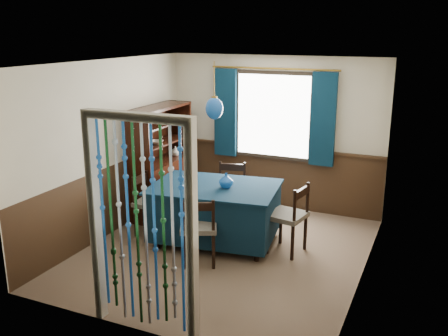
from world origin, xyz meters
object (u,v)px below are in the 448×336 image
at_px(chair_near, 199,228).
at_px(vase_sideboard, 175,150).
at_px(chair_right, 289,217).
at_px(dining_table, 215,210).
at_px(chair_far, 231,192).
at_px(sideboard, 161,176).
at_px(vase_table, 226,181).
at_px(pendant_lamp, 214,108).
at_px(chair_left, 150,203).
at_px(bowl_shelf, 157,142).

bearing_deg(chair_near, vase_sideboard, 100.81).
height_order(chair_near, chair_right, chair_right).
bearing_deg(dining_table, chair_far, 88.87).
distance_m(dining_table, chair_far, 0.76).
xyz_separation_m(sideboard, vase_table, (1.47, -0.74, 0.31)).
distance_m(pendant_lamp, vase_table, 0.99).
distance_m(dining_table, chair_left, 0.99).
bearing_deg(chair_near, chair_left, 125.71).
bearing_deg(vase_sideboard, chair_left, -78.57).
distance_m(dining_table, bowl_shelf, 1.54).
xyz_separation_m(chair_far, vase_sideboard, (-1.15, 0.36, 0.47)).
height_order(chair_far, chair_left, chair_far).
height_order(chair_far, bowl_shelf, bowl_shelf).
height_order(chair_near, bowl_shelf, bowl_shelf).
bearing_deg(pendant_lamp, vase_table, -1.59).
xyz_separation_m(vase_table, bowl_shelf, (-1.41, 0.54, 0.30)).
xyz_separation_m(chair_far, chair_right, (1.13, -0.66, 0.01)).
height_order(pendant_lamp, bowl_shelf, pendant_lamp).
bearing_deg(chair_far, chair_near, 84.20).
height_order(dining_table, pendant_lamp, pendant_lamp).
relative_size(chair_near, chair_right, 0.95).
bearing_deg(vase_table, bowl_shelf, 159.03).
relative_size(dining_table, chair_right, 1.94).
relative_size(chair_left, chair_right, 0.94).
bearing_deg(dining_table, bowl_shelf, 148.83).
height_order(chair_left, chair_right, chair_right).
xyz_separation_m(chair_near, chair_left, (-1.09, 0.60, -0.01)).
bearing_deg(bowl_shelf, vase_table, -20.97).
distance_m(chair_left, sideboard, 0.91).
bearing_deg(chair_right, sideboard, 84.02).
bearing_deg(chair_left, vase_sideboard, -169.86).
xyz_separation_m(dining_table, chair_far, (-0.09, 0.75, 0.02)).
bearing_deg(bowl_shelf, chair_far, 10.75).
distance_m(vase_table, vase_sideboard, 1.80).
xyz_separation_m(sideboard, pendant_lamp, (1.30, -0.74, 1.29)).
relative_size(chair_far, bowl_shelf, 4.20).
xyz_separation_m(chair_left, bowl_shelf, (-0.25, 0.64, 0.74)).
relative_size(dining_table, vase_sideboard, 10.41).
bearing_deg(pendant_lamp, chair_far, 96.64).
height_order(chair_left, pendant_lamp, pendant_lamp).
bearing_deg(vase_table, chair_near, -95.79).
xyz_separation_m(dining_table, chair_near, (0.10, -0.70, 0.01)).
distance_m(chair_right, pendant_lamp, 1.74).
xyz_separation_m(dining_table, vase_sideboard, (-1.24, 1.11, 0.49)).
distance_m(chair_far, bowl_shelf, 1.37).
bearing_deg(chair_near, bowl_shelf, 111.61).
relative_size(chair_near, chair_left, 1.02).
distance_m(chair_left, pendant_lamp, 1.73).
bearing_deg(bowl_shelf, sideboard, 106.31).
bearing_deg(chair_far, vase_sideboard, -30.49).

